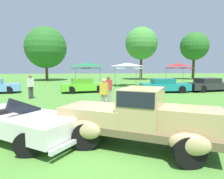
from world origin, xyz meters
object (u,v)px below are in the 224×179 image
Objects in this scene: show_car_charcoal at (209,85)px; feature_pickup_truck at (139,117)px; show_car_lime at (83,86)px; canopy_tent_left_field at (87,65)px; show_car_teal at (164,86)px; spectator_by_row at (31,86)px; neighbor_convertible at (22,121)px; spectator_near_truck at (104,93)px; spectator_between_cars at (109,89)px; canopy_tent_center_field at (127,65)px; canopy_tent_right_field at (179,65)px.

feature_pickup_truck is at bearing -126.62° from show_car_charcoal.
show_car_lime is 6.02m from canopy_tent_left_field.
spectator_by_row is (-10.67, -2.78, 0.31)m from show_car_teal.
show_car_teal and show_car_charcoal have the same top height.
neighbor_convertible is 2.66× the size of spectator_near_truck.
show_car_lime is 2.50× the size of spectator_between_cars.
canopy_tent_center_field is at bearing -5.78° from canopy_tent_left_field.
feature_pickup_truck is at bearing -86.51° from spectator_between_cars.
neighbor_convertible is at bearing -74.03° from spectator_by_row.
canopy_tent_right_field reaches higher than feature_pickup_truck.
spectator_by_row reaches higher than neighbor_convertible.
canopy_tent_left_field is (-1.86, 11.13, 1.51)m from spectator_between_cars.
show_car_teal is (4.80, 11.89, -0.27)m from feature_pickup_truck.
show_car_teal is 11.03m from spectator_by_row.
canopy_tent_left_field is at bearing 68.46° from spectator_by_row.
spectator_between_cars is (-5.23, -4.84, 0.31)m from show_car_teal.
canopy_tent_center_field is 1.07× the size of canopy_tent_right_field.
show_car_teal is (8.31, 11.02, 0.02)m from neighbor_convertible.
show_car_charcoal is 2.80× the size of spectator_near_truck.
spectator_by_row is at bearing -167.61° from show_car_charcoal.
show_car_lime is (-2.36, 12.44, -0.27)m from feature_pickup_truck.
canopy_tent_left_field reaches higher than spectator_by_row.
show_car_lime is 7.31m from canopy_tent_center_field.
feature_pickup_truck is 10.84m from spectator_by_row.
show_car_charcoal is at bearing 37.42° from spectator_near_truck.
feature_pickup_truck is at bearing -80.39° from spectator_near_truck.
canopy_tent_right_field reaches higher than neighbor_convertible.
feature_pickup_truck reaches higher than show_car_charcoal.
spectator_by_row reaches higher than show_car_lime.
canopy_tent_center_field is 6.98m from canopy_tent_right_field.
spectator_between_cars is at bearing 63.47° from neighbor_convertible.
spectator_near_truck is (2.71, 3.87, 0.33)m from neighbor_convertible.
neighbor_convertible is 11.63m from show_car_lime.
canopy_tent_center_field reaches higher than show_car_lime.
neighbor_convertible is 0.95× the size of show_car_charcoal.
canopy_tent_center_field is (4.66, -0.47, -0.00)m from canopy_tent_left_field.
show_car_lime is at bearing -90.72° from canopy_tent_left_field.
show_car_teal is at bearing 51.88° from spectator_near_truck.
canopy_tent_center_field is at bearing 82.36° from feature_pickup_truck.
feature_pickup_truck is 3.63m from neighbor_convertible.
spectator_near_truck is 0.58× the size of canopy_tent_center_field.
neighbor_convertible is 4.74m from spectator_near_truck.
spectator_near_truck is (-0.80, 4.75, 0.05)m from feature_pickup_truck.
canopy_tent_right_field is at bearing 59.70° from show_car_teal.
spectator_between_cars reaches higher than show_car_charcoal.
feature_pickup_truck reaches higher than spectator_between_cars.
spectator_between_cars is 15.66m from canopy_tent_right_field.
show_car_teal is 9.65m from canopy_tent_left_field.
feature_pickup_truck reaches higher than show_car_lime.
canopy_tent_left_field is 1.16× the size of canopy_tent_center_field.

